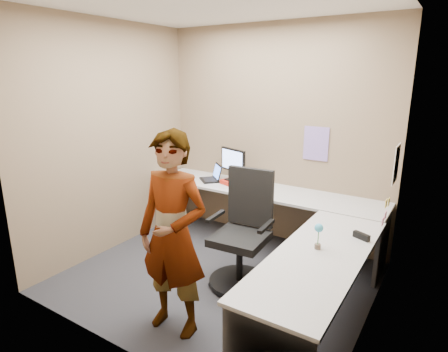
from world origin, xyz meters
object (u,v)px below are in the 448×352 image
Objects in this scene: monitor at (233,162)px; office_chair at (243,240)px; desk at (272,222)px; person at (173,235)px.

office_chair is (0.67, -0.91, -0.55)m from monitor.
office_chair is (-0.17, -0.33, -0.11)m from desk.
desk is at bearing 71.68° from person.
person is (-0.29, -1.25, 0.26)m from desk.
person is at bearing -103.09° from desk.
person is (0.55, -1.83, -0.18)m from monitor.
person reaches higher than monitor.
monitor is 1.91m from person.
desk is 7.16× the size of monitor.
office_chair reaches higher than desk.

